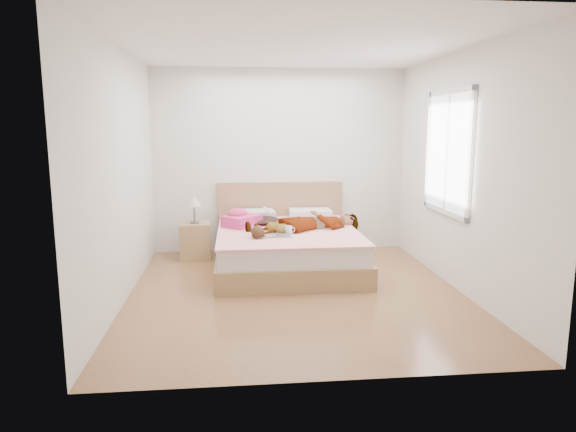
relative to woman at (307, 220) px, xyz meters
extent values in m
plane|color=#522E19|center=(-0.26, -0.99, -0.62)|extent=(4.00, 4.00, 0.00)
imported|color=silver|center=(0.00, 0.00, 0.00)|extent=(1.67, 1.10, 0.21)
ellipsoid|color=black|center=(-0.57, 0.45, -0.06)|extent=(0.57, 0.66, 0.09)
cube|color=silver|center=(-0.50, 0.40, 0.09)|extent=(0.08, 0.11, 0.05)
plane|color=white|center=(-0.26, -0.99, 1.98)|extent=(4.00, 4.00, 0.00)
plane|color=silver|center=(-0.26, 1.01, 0.68)|extent=(3.60, 0.00, 3.60)
plane|color=silver|center=(-0.26, -2.99, 0.68)|extent=(3.60, 0.00, 3.60)
plane|color=beige|center=(-2.06, -0.99, 0.68)|extent=(0.00, 4.00, 4.00)
plane|color=silver|center=(1.54, -0.99, 0.68)|extent=(0.00, 4.00, 4.00)
cube|color=white|center=(1.52, -0.69, 0.88)|extent=(0.02, 1.10, 1.30)
cube|color=silver|center=(1.52, -1.27, 0.88)|extent=(0.04, 0.06, 1.42)
cube|color=silver|center=(1.52, -0.11, 0.88)|extent=(0.04, 0.06, 1.42)
cube|color=silver|center=(1.52, -0.69, 0.20)|extent=(0.04, 1.22, 0.06)
cube|color=silver|center=(1.52, -0.69, 1.56)|extent=(0.04, 1.22, 0.06)
cube|color=silver|center=(1.51, -0.69, 0.88)|extent=(0.03, 0.04, 1.30)
cube|color=olive|center=(-0.26, -0.04, -0.49)|extent=(1.78, 2.08, 0.26)
cube|color=silver|center=(-0.26, -0.04, -0.25)|extent=(1.70, 2.00, 0.22)
cube|color=white|center=(-0.26, -0.04, -0.12)|extent=(1.74, 2.04, 0.03)
cube|color=brown|center=(-0.26, 0.97, -0.12)|extent=(1.80, 0.07, 1.00)
cube|color=silver|center=(-0.66, 0.68, -0.04)|extent=(0.61, 0.44, 0.13)
cube|color=white|center=(0.14, 0.68, -0.04)|extent=(0.60, 0.43, 0.13)
cube|color=#E13D92|center=(-0.82, 0.23, -0.04)|extent=(0.56, 0.56, 0.14)
ellipsoid|color=#E53E76|center=(-0.88, 0.27, 0.06)|extent=(0.32, 0.29, 0.13)
cube|color=white|center=(-0.45, -0.41, -0.10)|extent=(0.41, 0.28, 0.01)
cube|color=silver|center=(-0.55, -0.41, -0.09)|extent=(0.21, 0.28, 0.02)
cube|color=#292929|center=(-0.34, -0.41, -0.09)|extent=(0.21, 0.28, 0.02)
cylinder|color=white|center=(-0.27, -0.30, -0.06)|extent=(0.11, 0.11, 0.10)
torus|color=white|center=(-0.23, -0.32, -0.06)|extent=(0.07, 0.03, 0.07)
cylinder|color=black|center=(-0.27, -0.30, -0.02)|extent=(0.09, 0.09, 0.00)
ellipsoid|color=#311E0D|center=(-0.65, -0.51, -0.04)|extent=(0.18, 0.20, 0.14)
ellipsoid|color=beige|center=(-0.65, -0.52, -0.03)|extent=(0.10, 0.10, 0.07)
sphere|color=black|center=(-0.66, -0.41, -0.03)|extent=(0.10, 0.10, 0.10)
sphere|color=#F19DC2|center=(-0.70, -0.38, -0.01)|extent=(0.04, 0.04, 0.04)
sphere|color=pink|center=(-0.63, -0.37, -0.01)|extent=(0.04, 0.04, 0.04)
ellipsoid|color=black|center=(-0.70, -0.55, -0.07)|extent=(0.04, 0.07, 0.03)
ellipsoid|color=black|center=(-0.59, -0.54, -0.07)|extent=(0.04, 0.07, 0.03)
cube|color=olive|center=(-1.46, 0.59, -0.37)|extent=(0.42, 0.38, 0.50)
cylinder|color=#535353|center=(-1.46, 0.59, -0.11)|extent=(0.13, 0.13, 0.02)
cylinder|color=#525252|center=(-1.46, 0.59, 0.01)|extent=(0.02, 0.02, 0.25)
cone|color=beige|center=(-1.46, 0.59, 0.19)|extent=(0.21, 0.21, 0.14)
camera|label=1|loc=(-0.90, -6.35, 1.18)|focal=32.00mm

